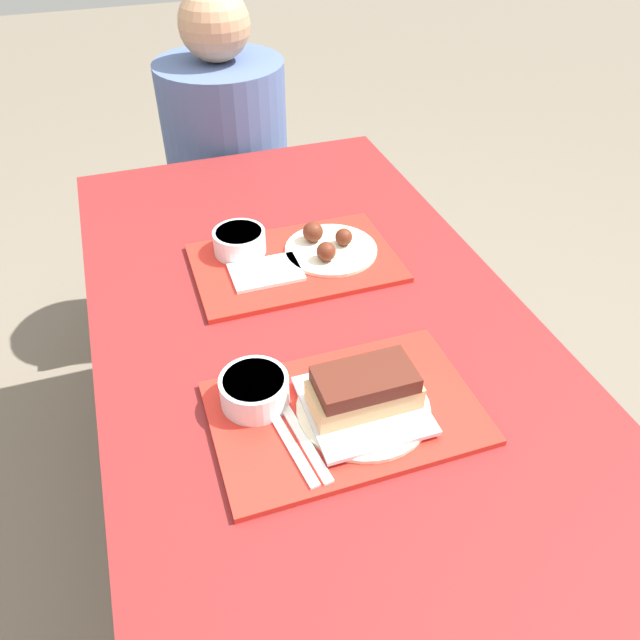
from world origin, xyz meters
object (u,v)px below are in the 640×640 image
(tray_far, at_px, (295,263))
(bowl_coleslaw_far, at_px, (239,240))
(bowl_coleslaw_near, at_px, (254,389))
(tray_near, at_px, (345,412))
(wings_plate_far, at_px, (329,245))
(brisket_sandwich_plate, at_px, (365,396))
(person_seated_across, at_px, (225,128))

(tray_far, bearing_deg, bowl_coleslaw_far, 145.04)
(tray_far, relative_size, bowl_coleslaw_near, 3.81)
(tray_near, height_order, wings_plate_far, wings_plate_far)
(tray_near, relative_size, brisket_sandwich_plate, 1.98)
(bowl_coleslaw_near, distance_m, brisket_sandwich_plate, 0.18)
(person_seated_across, bearing_deg, tray_near, -92.78)
(wings_plate_far, bearing_deg, bowl_coleslaw_far, 161.79)
(bowl_coleslaw_near, bearing_deg, person_seated_across, 80.56)
(bowl_coleslaw_near, bearing_deg, brisket_sandwich_plate, -24.81)
(tray_far, bearing_deg, wings_plate_far, 8.39)
(tray_far, bearing_deg, bowl_coleslaw_near, -116.09)
(tray_near, bearing_deg, person_seated_across, 87.22)
(tray_near, xyz_separation_m, wings_plate_far, (0.13, 0.45, 0.02))
(tray_far, height_order, brisket_sandwich_plate, brisket_sandwich_plate)
(tray_far, distance_m, bowl_coleslaw_far, 0.13)
(brisket_sandwich_plate, distance_m, wings_plate_far, 0.47)
(brisket_sandwich_plate, bearing_deg, person_seated_across, 88.61)
(tray_near, xyz_separation_m, person_seated_across, (0.06, 1.25, -0.02))
(tray_near, distance_m, tray_far, 0.44)
(person_seated_across, bearing_deg, bowl_coleslaw_far, -99.13)
(brisket_sandwich_plate, distance_m, bowl_coleslaw_far, 0.53)
(tray_far, xyz_separation_m, bowl_coleslaw_near, (-0.18, -0.37, 0.03))
(bowl_coleslaw_near, height_order, person_seated_across, person_seated_across)
(bowl_coleslaw_near, distance_m, wings_plate_far, 0.47)
(bowl_coleslaw_far, bearing_deg, brisket_sandwich_plate, -80.56)
(bowl_coleslaw_near, xyz_separation_m, bowl_coleslaw_far, (0.08, 0.45, 0.00))
(bowl_coleslaw_near, height_order, wings_plate_far, wings_plate_far)
(bowl_coleslaw_far, relative_size, wings_plate_far, 0.56)
(brisket_sandwich_plate, height_order, person_seated_across, person_seated_across)
(tray_near, relative_size, tray_far, 1.00)
(wings_plate_far, bearing_deg, brisket_sandwich_plate, -102.11)
(brisket_sandwich_plate, bearing_deg, wings_plate_far, 77.89)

